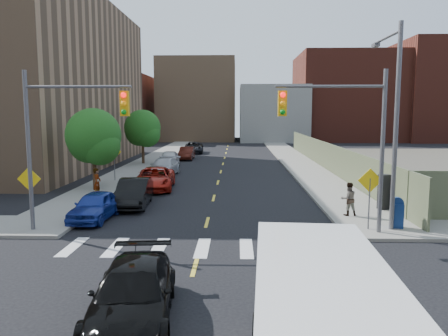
# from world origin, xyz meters

# --- Properties ---
(ground) EXTENTS (160.00, 160.00, 0.00)m
(ground) POSITION_xyz_m (0.00, 0.00, 0.00)
(ground) COLOR black
(ground) RESTS_ON ground
(sidewalk_nw) EXTENTS (3.50, 73.00, 0.15)m
(sidewalk_nw) POSITION_xyz_m (-7.75, 41.50, 0.07)
(sidewalk_nw) COLOR gray
(sidewalk_nw) RESTS_ON ground
(sidewalk_ne) EXTENTS (3.50, 73.00, 0.15)m
(sidewalk_ne) POSITION_xyz_m (7.75, 41.50, 0.07)
(sidewalk_ne) COLOR gray
(sidewalk_ne) RESTS_ON ground
(fence_north) EXTENTS (0.12, 44.00, 2.50)m
(fence_north) POSITION_xyz_m (9.60, 28.00, 1.25)
(fence_north) COLOR #586244
(fence_north) RESTS_ON ground
(bg_bldg_west) EXTENTS (14.00, 18.00, 12.00)m
(bg_bldg_west) POSITION_xyz_m (-22.00, 70.00, 6.00)
(bg_bldg_west) COLOR #592319
(bg_bldg_west) RESTS_ON ground
(bg_bldg_midwest) EXTENTS (14.00, 16.00, 15.00)m
(bg_bldg_midwest) POSITION_xyz_m (-6.00, 72.00, 7.50)
(bg_bldg_midwest) COLOR #8C6B4C
(bg_bldg_midwest) RESTS_ON ground
(bg_bldg_center) EXTENTS (12.00, 16.00, 10.00)m
(bg_bldg_center) POSITION_xyz_m (8.00, 70.00, 5.00)
(bg_bldg_center) COLOR gray
(bg_bldg_center) RESTS_ON ground
(bg_bldg_east) EXTENTS (18.00, 18.00, 16.00)m
(bg_bldg_east) POSITION_xyz_m (22.00, 72.00, 8.00)
(bg_bldg_east) COLOR #592319
(bg_bldg_east) RESTS_ON ground
(bg_bldg_fareast) EXTENTS (14.00, 16.00, 18.00)m
(bg_bldg_fareast) POSITION_xyz_m (38.00, 70.00, 9.00)
(bg_bldg_fareast) COLOR #592319
(bg_bldg_fareast) RESTS_ON ground
(signal_nw) EXTENTS (4.59, 0.30, 7.00)m
(signal_nw) POSITION_xyz_m (-5.98, 6.00, 4.53)
(signal_nw) COLOR #59595E
(signal_nw) RESTS_ON ground
(signal_ne) EXTENTS (4.59, 0.30, 7.00)m
(signal_ne) POSITION_xyz_m (5.98, 6.00, 4.53)
(signal_ne) COLOR #59595E
(signal_ne) RESTS_ON ground
(streetlight_ne) EXTENTS (0.25, 3.70, 9.00)m
(streetlight_ne) POSITION_xyz_m (8.20, 6.90, 5.22)
(streetlight_ne) COLOR #59595E
(streetlight_ne) RESTS_ON ground
(warn_sign_nw) EXTENTS (1.06, 0.06, 2.83)m
(warn_sign_nw) POSITION_xyz_m (-7.80, 6.50, 1.99)
(warn_sign_nw) COLOR #59595E
(warn_sign_nw) RESTS_ON ground
(warn_sign_ne) EXTENTS (1.06, 0.06, 2.83)m
(warn_sign_ne) POSITION_xyz_m (7.20, 6.50, 1.99)
(warn_sign_ne) COLOR #59595E
(warn_sign_ne) RESTS_ON ground
(warn_sign_midwest) EXTENTS (1.06, 0.06, 2.83)m
(warn_sign_midwest) POSITION_xyz_m (-7.80, 20.00, 1.99)
(warn_sign_midwest) COLOR #59595E
(warn_sign_midwest) RESTS_ON ground
(tree_west_near) EXTENTS (3.66, 3.64, 5.52)m
(tree_west_near) POSITION_xyz_m (-8.00, 16.05, 3.48)
(tree_west_near) COLOR #332114
(tree_west_near) RESTS_ON ground
(tree_west_far) EXTENTS (3.66, 3.64, 5.52)m
(tree_west_far) POSITION_xyz_m (-8.00, 31.05, 3.48)
(tree_west_far) COLOR #332114
(tree_west_far) RESTS_ON ground
(parked_car_blue) EXTENTS (1.85, 4.15, 1.39)m
(parked_car_blue) POSITION_xyz_m (-5.50, 8.34, 0.69)
(parked_car_blue) COLOR navy
(parked_car_blue) RESTS_ON ground
(parked_car_black) EXTENTS (1.94, 4.76, 1.54)m
(parked_car_black) POSITION_xyz_m (-4.34, 11.48, 0.77)
(parked_car_black) COLOR black
(parked_car_black) RESTS_ON ground
(parked_car_red) EXTENTS (2.91, 5.60, 1.51)m
(parked_car_red) POSITION_xyz_m (-4.20, 16.92, 0.75)
(parked_car_red) COLOR #A91C10
(parked_car_red) RESTS_ON ground
(parked_car_silver) EXTENTS (2.50, 5.16, 1.45)m
(parked_car_silver) POSITION_xyz_m (-4.67, 23.57, 0.72)
(parked_car_silver) COLOR #ABADB3
(parked_car_silver) RESTS_ON ground
(parked_car_white) EXTENTS (2.00, 4.53, 1.52)m
(parked_car_white) POSITION_xyz_m (-5.21, 29.93, 0.76)
(parked_car_white) COLOR silver
(parked_car_white) RESTS_ON ground
(parked_car_maroon) EXTENTS (1.52, 4.29, 1.41)m
(parked_car_maroon) POSITION_xyz_m (-4.20, 36.16, 0.71)
(parked_car_maroon) COLOR #3F130C
(parked_car_maroon) RESTS_ON ground
(parked_car_grey) EXTENTS (2.67, 5.33, 1.45)m
(parked_car_grey) POSITION_xyz_m (-4.20, 43.85, 0.72)
(parked_car_grey) COLOR black
(parked_car_grey) RESTS_ON ground
(black_sedan) EXTENTS (2.45, 5.07, 1.42)m
(black_sedan) POSITION_xyz_m (-1.17, -1.99, 0.71)
(black_sedan) COLOR black
(black_sedan) RESTS_ON ground
(cargo_van) EXTENTS (2.73, 5.97, 2.67)m
(cargo_van) POSITION_xyz_m (2.90, -5.02, 1.40)
(cargo_van) COLOR silver
(cargo_van) RESTS_ON ground
(mailbox) EXTENTS (0.65, 0.55, 1.38)m
(mailbox) POSITION_xyz_m (8.51, 6.75, 0.82)
(mailbox) COLOR navy
(mailbox) RESTS_ON sidewalk_ne
(payphone) EXTENTS (0.66, 0.59, 1.85)m
(payphone) POSITION_xyz_m (9.20, 10.52, 1.07)
(payphone) COLOR black
(payphone) RESTS_ON sidewalk_ne
(pedestrian_west) EXTENTS (0.45, 0.66, 1.77)m
(pedestrian_west) POSITION_xyz_m (-6.96, 13.26, 1.04)
(pedestrian_west) COLOR gray
(pedestrian_west) RESTS_ON sidewalk_nw
(pedestrian_east) EXTENTS (0.87, 0.72, 1.65)m
(pedestrian_east) POSITION_xyz_m (6.96, 9.03, 0.98)
(pedestrian_east) COLOR gray
(pedestrian_east) RESTS_ON sidewalk_ne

